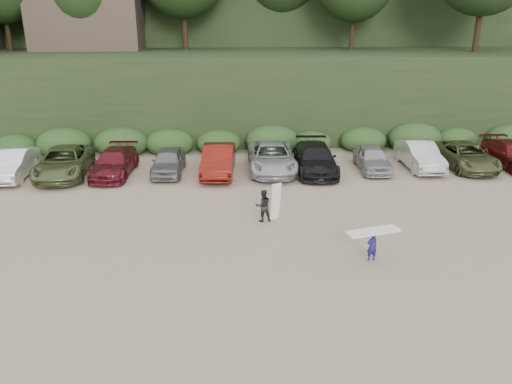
{
  "coord_description": "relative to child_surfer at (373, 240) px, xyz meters",
  "views": [
    {
      "loc": [
        -1.73,
        -17.57,
        8.77
      ],
      "look_at": [
        -0.43,
        3.0,
        1.3
      ],
      "focal_mm": 35.0,
      "sensor_mm": 36.0,
      "label": 1
    }
  ],
  "objects": [
    {
      "name": "child_surfer",
      "position": [
        0.0,
        0.0,
        0.0
      ],
      "size": [
        2.11,
        1.07,
        1.22
      ],
      "color": "navy",
      "rests_on": "ground"
    },
    {
      "name": "ground",
      "position": [
        -3.62,
        1.17,
        -0.83
      ],
      "size": [
        120.0,
        120.0,
        0.0
      ],
      "primitive_type": "plane",
      "color": "tan",
      "rests_on": "ground"
    },
    {
      "name": "adult_surfer",
      "position": [
        -3.7,
        3.97,
        -0.08
      ],
      "size": [
        1.22,
        0.68,
        1.73
      ],
      "color": "black",
      "rests_on": "ground"
    },
    {
      "name": "parked_cars",
      "position": [
        -2.9,
        11.16,
        -0.06
      ],
      "size": [
        37.18,
        6.05,
        1.64
      ],
      "color": "#B9BABF",
      "rests_on": "ground"
    }
  ]
}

